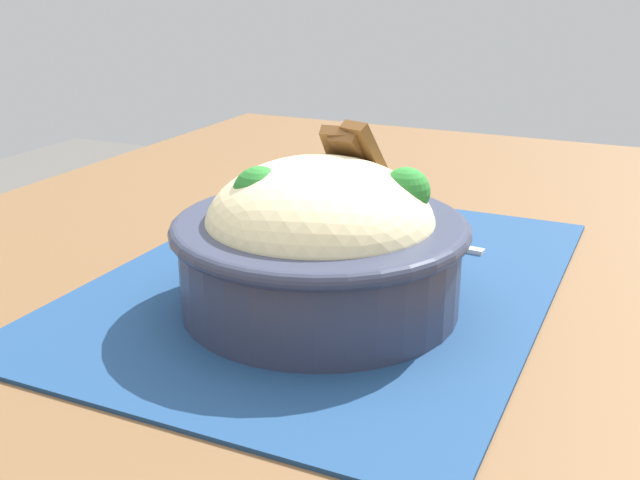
% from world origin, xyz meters
% --- Properties ---
extents(table, '(1.15, 0.79, 0.75)m').
position_xyz_m(table, '(0.00, 0.00, 0.66)').
color(table, brown).
rests_on(table, ground_plane).
extents(placemat, '(0.44, 0.33, 0.00)m').
position_xyz_m(placemat, '(-0.03, -0.03, 0.75)').
color(placemat, navy).
rests_on(placemat, table).
extents(bowl, '(0.21, 0.21, 0.13)m').
position_xyz_m(bowl, '(-0.08, -0.04, 0.80)').
color(bowl, '#2D3347').
rests_on(bowl, placemat).
extents(fork, '(0.03, 0.13, 0.00)m').
position_xyz_m(fork, '(0.08, -0.05, 0.75)').
color(fork, silver).
rests_on(fork, placemat).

